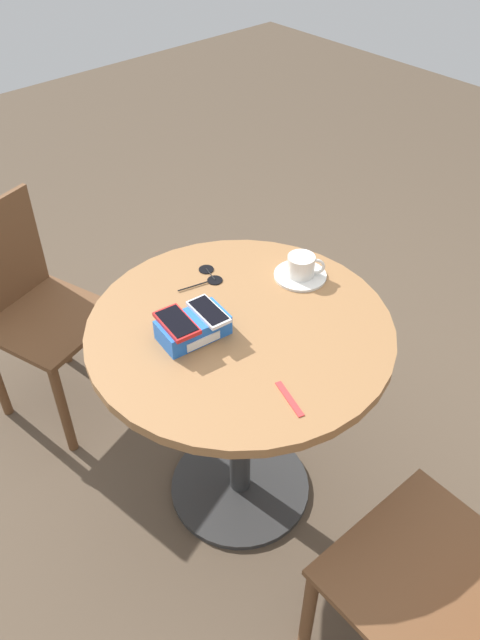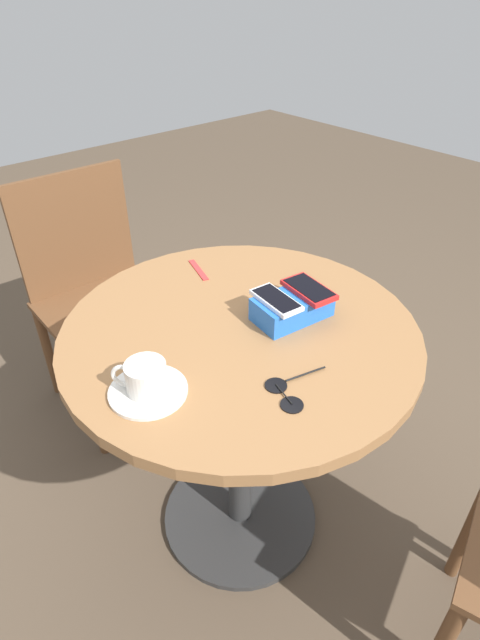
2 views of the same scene
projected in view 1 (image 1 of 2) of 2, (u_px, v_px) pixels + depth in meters
ground_plane at (240, 487)px, 2.19m from camera, size 8.00×8.00×0.00m
round_table at (240, 370)px, 1.81m from camera, size 0.84×0.84×0.75m
phone_box at (193, 328)px, 1.64m from camera, size 0.19×0.12×0.06m
phone_red at (177, 323)px, 1.60m from camera, size 0.09×0.14×0.01m
phone_white at (208, 312)px, 1.64m from camera, size 0.07×0.14×0.01m
saucer at (300, 275)px, 1.86m from camera, size 0.16×0.16×0.01m
coffee_cup at (302, 265)px, 1.84m from camera, size 0.09×0.10×0.06m
lanyard_strap at (289, 399)px, 1.49m from camera, size 0.05×0.12×0.00m
sunglasses at (209, 276)px, 1.86m from camera, size 0.15×0.10×0.01m
chair_near_window at (37, 313)px, 2.23m from camera, size 0.48×0.48×0.83m
chair_far_side at (469, 601)px, 1.42m from camera, size 0.47×0.47×0.88m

